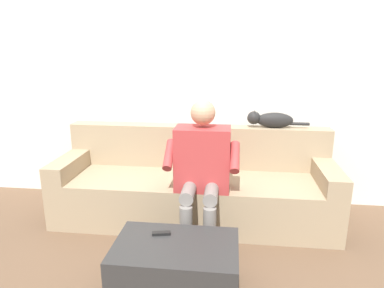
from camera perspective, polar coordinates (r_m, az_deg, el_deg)
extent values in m
plane|color=brown|center=(2.80, -1.40, -18.60)|extent=(8.00, 8.00, 0.00)
cube|color=silver|center=(3.54, 1.32, 12.30)|extent=(5.34, 0.06, 2.75)
cube|color=#9E896B|center=(3.22, 0.11, -9.50)|extent=(2.18, 0.62, 0.42)
cube|color=#9E896B|center=(3.51, 0.88, -3.67)|extent=(2.55, 0.19, 0.84)
cube|color=#9E896B|center=(3.28, 21.34, -8.63)|extent=(0.18, 0.62, 0.58)
cube|color=#9E896B|center=(3.51, -19.53, -6.82)|extent=(0.18, 0.62, 0.58)
cube|color=#2D2D2D|center=(2.42, -2.66, -19.70)|extent=(0.81, 0.53, 0.35)
cube|color=#B23838|center=(2.87, 1.75, -2.41)|extent=(0.45, 0.27, 0.53)
sphere|color=tan|center=(2.78, 1.81, 5.20)|extent=(0.20, 0.20, 0.20)
cylinder|color=gray|center=(2.77, 3.24, -7.79)|extent=(0.11, 0.37, 0.11)
cylinder|color=gray|center=(2.78, -0.49, -7.63)|extent=(0.11, 0.37, 0.11)
cylinder|color=gray|center=(2.72, 2.90, -14.51)|extent=(0.10, 0.10, 0.42)
cylinder|color=gray|center=(2.74, -0.99, -14.30)|extent=(0.10, 0.10, 0.42)
cylinder|color=#B23838|center=(2.77, 7.06, -2.14)|extent=(0.08, 0.27, 0.22)
cylinder|color=#B23838|center=(2.81, -3.76, -1.77)|extent=(0.08, 0.27, 0.22)
ellipsoid|color=black|center=(3.39, 13.47, 3.83)|extent=(0.35, 0.11, 0.15)
sphere|color=black|center=(3.37, 10.14, 4.27)|extent=(0.12, 0.12, 0.12)
cone|color=black|center=(3.39, 10.26, 5.19)|extent=(0.04, 0.04, 0.04)
cone|color=black|center=(3.33, 10.32, 5.00)|extent=(0.04, 0.04, 0.04)
cylinder|color=black|center=(3.43, 17.30, 3.19)|extent=(0.18, 0.03, 0.03)
cube|color=black|center=(2.43, -5.08, -14.44)|extent=(0.13, 0.06, 0.02)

